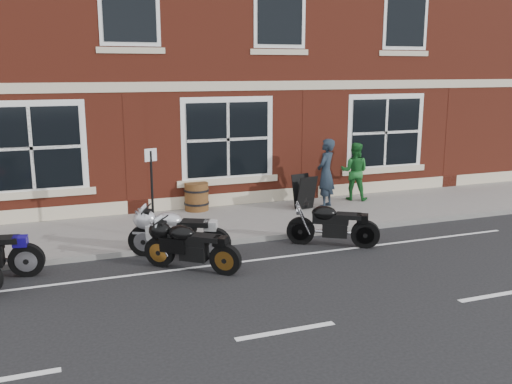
% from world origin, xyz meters
% --- Properties ---
extents(ground, '(80.00, 80.00, 0.00)m').
position_xyz_m(ground, '(0.00, 0.00, 0.00)').
color(ground, black).
rests_on(ground, ground).
extents(sidewalk, '(30.00, 3.00, 0.12)m').
position_xyz_m(sidewalk, '(0.00, 3.00, 0.06)').
color(sidewalk, slate).
rests_on(sidewalk, ground).
extents(kerb, '(30.00, 0.16, 0.12)m').
position_xyz_m(kerb, '(0.00, 1.42, 0.06)').
color(kerb, slate).
rests_on(kerb, ground).
extents(pub_building, '(24.00, 12.00, 12.00)m').
position_xyz_m(pub_building, '(0.00, 10.50, 6.00)').
color(pub_building, maroon).
rests_on(pub_building, ground).
extents(moto_sport_black, '(1.63, 1.41, 0.91)m').
position_xyz_m(moto_sport_black, '(-0.68, 0.10, 0.52)').
color(moto_sport_black, black).
rests_on(moto_sport_black, ground).
extents(moto_sport_silver, '(1.99, 1.11, 0.98)m').
position_xyz_m(moto_sport_silver, '(-0.74, 0.98, 0.56)').
color(moto_sport_silver, black).
rests_on(moto_sport_silver, ground).
extents(moto_naked_black, '(1.80, 1.19, 0.92)m').
position_xyz_m(moto_naked_black, '(2.61, 0.55, 0.53)').
color(moto_naked_black, black).
rests_on(moto_naked_black, ground).
extents(pedestrian_left, '(0.82, 0.79, 1.89)m').
position_xyz_m(pedestrian_left, '(3.94, 3.41, 1.06)').
color(pedestrian_left, '#1A242F').
rests_on(pedestrian_left, sidewalk).
extents(pedestrian_right, '(1.03, 0.98, 1.67)m').
position_xyz_m(pedestrian_right, '(5.14, 3.93, 0.95)').
color(pedestrian_right, '#1C6426').
rests_on(pedestrian_right, sidewalk).
extents(a_board_sign, '(0.62, 0.47, 0.93)m').
position_xyz_m(a_board_sign, '(3.31, 3.43, 0.58)').
color(a_board_sign, black).
rests_on(a_board_sign, sidewalk).
extents(barrel_planter, '(0.67, 0.67, 0.75)m').
position_xyz_m(barrel_planter, '(0.54, 4.30, 0.49)').
color(barrel_planter, '#543716').
rests_on(barrel_planter, sidewalk).
extents(parking_sign, '(0.28, 0.09, 2.02)m').
position_xyz_m(parking_sign, '(-1.02, 2.20, 1.29)').
color(parking_sign, black).
rests_on(parking_sign, sidewalk).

